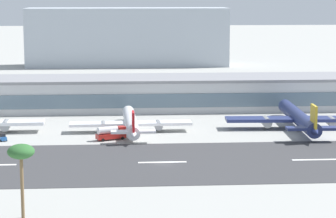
{
  "coord_description": "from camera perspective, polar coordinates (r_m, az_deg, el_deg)",
  "views": [
    {
      "loc": [
        -10.75,
        -170.16,
        42.11
      ],
      "look_at": [
        4.0,
        41.49,
        6.74
      ],
      "focal_mm": 76.27,
      "sensor_mm": 36.0,
      "label": 1
    }
  ],
  "objects": [
    {
      "name": "palm_tree_1",
      "position": [
        134.41,
        -11.67,
        -3.53
      ],
      "size": [
        5.04,
        5.04,
        14.17
      ],
      "color": "brown",
      "rests_on": "ground_plane"
    },
    {
      "name": "runway_strip",
      "position": [
        177.03,
        -0.39,
        -4.28
      ],
      "size": [
        800.0,
        43.52,
        0.08
      ],
      "primitive_type": "cube",
      "color": "#38383A",
      "rests_on": "ground_plane"
    },
    {
      "name": "terminal_building",
      "position": [
        255.36,
        -2.59,
        1.28
      ],
      "size": [
        165.04,
        24.18,
        11.56
      ],
      "color": "#B7BABC",
      "rests_on": "ground_plane"
    },
    {
      "name": "runway_centreline_dash_5",
      "position": [
        183.42,
        11.71,
        -3.98
      ],
      "size": [
        12.0,
        1.2,
        0.01
      ],
      "primitive_type": "cube",
      "color": "white",
      "rests_on": "runway_strip"
    },
    {
      "name": "airliner_red_tail_gate_1",
      "position": [
        213.97,
        -2.98,
        -1.12
      ],
      "size": [
        36.88,
        42.92,
        8.95
      ],
      "rotation": [
        0.0,
        0.0,
        1.59
      ],
      "color": "white",
      "rests_on": "ground_plane"
    },
    {
      "name": "distant_hotel_block",
      "position": [
        403.26,
        -3.26,
        5.77
      ],
      "size": [
        112.12,
        25.9,
        32.45
      ],
      "primitive_type": "cube",
      "color": "#A8B2BC",
      "rests_on": "ground_plane"
    },
    {
      "name": "ground_plane",
      "position": [
        175.62,
        -0.36,
        -4.41
      ],
      "size": [
        1400.0,
        1400.0,
        0.0
      ],
      "primitive_type": "plane",
      "color": "#9E9E99"
    },
    {
      "name": "service_fuel_truck_0",
      "position": [
        203.72,
        -4.57,
        -1.91
      ],
      "size": [
        8.85,
        5.67,
        3.95
      ],
      "rotation": [
        0.0,
        0.0,
        0.39
      ],
      "color": "#B2231E",
      "rests_on": "ground_plane"
    },
    {
      "name": "runway_centreline_dash_4",
      "position": [
        177.01,
        -0.45,
        -4.27
      ],
      "size": [
        12.0,
        1.2,
        0.01
      ],
      "primitive_type": "cube",
      "color": "white",
      "rests_on": "runway_strip"
    },
    {
      "name": "airliner_gold_tail_gate_2",
      "position": [
        221.9,
        10.48,
        -0.76
      ],
      "size": [
        45.29,
        50.21,
        10.48
      ],
      "rotation": [
        0.0,
        0.0,
        1.53
      ],
      "color": "navy",
      "rests_on": "ground_plane"
    },
    {
      "name": "service_baggage_tug_1",
      "position": [
        207.24,
        -13.09,
        -2.21
      ],
      "size": [
        2.93,
        3.58,
        2.2
      ],
      "rotation": [
        0.0,
        0.0,
        2.02
      ],
      "color": "#23569E",
      "rests_on": "ground_plane"
    }
  ]
}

